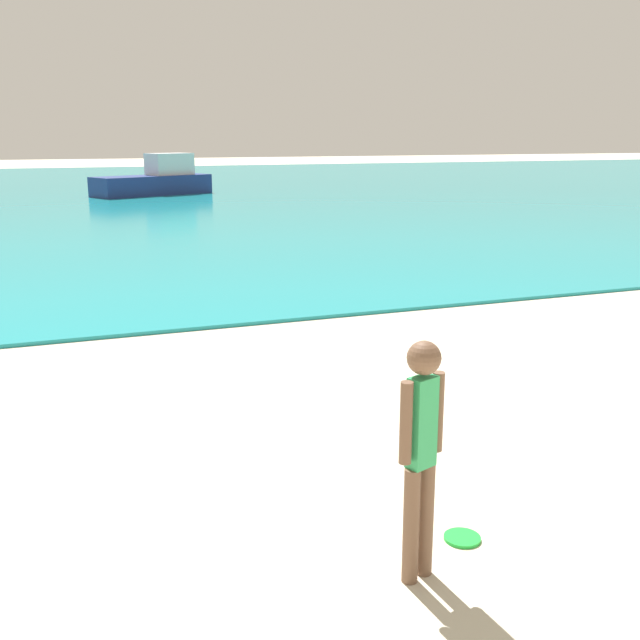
{
  "coord_description": "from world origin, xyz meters",
  "views": [
    {
      "loc": [
        -3.26,
        2.78,
        2.86
      ],
      "look_at": [
        -0.32,
        10.4,
        0.85
      ],
      "focal_mm": 42.24,
      "sensor_mm": 36.0,
      "label": 1
    }
  ],
  "objects": [
    {
      "name": "water",
      "position": [
        0.0,
        43.66,
        0.03
      ],
      "size": [
        160.0,
        60.0,
        0.06
      ],
      "primitive_type": "cube",
      "color": "teal",
      "rests_on": "ground"
    },
    {
      "name": "person_standing",
      "position": [
        -1.06,
        6.71,
        0.93
      ],
      "size": [
        0.36,
        0.22,
        1.63
      ],
      "rotation": [
        0.0,
        0.0,
        0.35
      ],
      "color": "brown",
      "rests_on": "ground"
    },
    {
      "name": "frisbee",
      "position": [
        -0.52,
        7.01,
        0.01
      ],
      "size": [
        0.27,
        0.27,
        0.03
      ],
      "primitive_type": "cylinder",
      "color": "green",
      "rests_on": "ground"
    },
    {
      "name": "boat_far",
      "position": [
        2.61,
        39.83,
        0.73
      ],
      "size": [
        5.97,
        3.91,
        1.94
      ],
      "rotation": [
        0.0,
        0.0,
        3.54
      ],
      "color": "navy",
      "rests_on": "water"
    }
  ]
}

